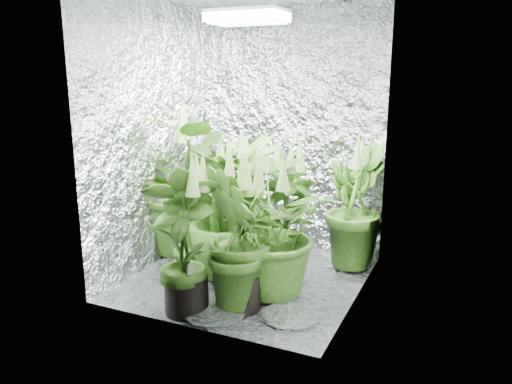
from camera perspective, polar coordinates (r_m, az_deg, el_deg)
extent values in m
plane|color=silver|center=(3.73, -0.90, -9.79)|extent=(1.60, 1.60, 0.00)
cube|color=silver|center=(4.18, 3.75, 7.00)|extent=(1.60, 0.02, 2.00)
cube|color=silver|center=(2.76, -8.07, 3.47)|extent=(1.60, 0.02, 2.00)
cube|color=silver|center=(3.86, -11.83, 6.19)|extent=(0.02, 1.60, 2.00)
cube|color=silver|center=(3.20, 12.16, 4.68)|extent=(0.02, 1.60, 2.00)
cube|color=gray|center=(3.44, -1.02, 19.46)|extent=(0.50, 0.30, 0.08)
cube|color=white|center=(3.43, -1.01, 18.71)|extent=(0.46, 0.26, 0.01)
cylinder|color=black|center=(3.53, -3.85, 21.00)|extent=(0.01, 0.01, 0.13)
cylinder|color=black|center=(4.16, -7.41, -5.32)|extent=(0.31, 0.31, 0.28)
cylinder|color=#493116|center=(4.12, -7.46, -3.71)|extent=(0.28, 0.28, 0.03)
imported|color=#143F0E|center=(4.04, -7.61, 0.87)|extent=(1.08, 1.08, 1.13)
cone|color=olive|center=(3.96, -7.83, 7.93)|extent=(0.10, 0.10, 0.28)
cylinder|color=black|center=(3.78, 3.40, -7.54)|extent=(0.26, 0.26, 0.24)
cylinder|color=#493116|center=(3.74, 3.42, -6.07)|extent=(0.24, 0.24, 0.03)
imported|color=#143F0E|center=(3.66, 3.48, -2.03)|extent=(0.64, 0.64, 0.93)
cone|color=olive|center=(3.57, 3.57, 4.32)|extent=(0.08, 0.08, 0.24)
cylinder|color=black|center=(3.96, 10.93, -6.85)|extent=(0.25, 0.25, 0.22)
cylinder|color=#493116|center=(3.93, 11.00, -5.54)|extent=(0.23, 0.23, 0.03)
imported|color=#143F0E|center=(3.85, 11.19, -1.44)|extent=(0.54, 0.54, 0.94)
cone|color=olive|center=(3.76, 11.48, 4.71)|extent=(0.08, 0.08, 0.22)
cylinder|color=black|center=(3.71, -3.82, -7.74)|extent=(0.29, 0.29, 0.26)
cylinder|color=#493116|center=(3.67, -3.85, -6.08)|extent=(0.27, 0.27, 0.03)
imported|color=#143F0E|center=(3.60, -3.91, -2.32)|extent=(0.68, 0.68, 0.93)
cone|color=olive|center=(3.51, -4.02, 3.99)|extent=(0.09, 0.09, 0.26)
cylinder|color=black|center=(3.39, 1.26, -9.84)|extent=(0.29, 0.29, 0.26)
cylinder|color=#493116|center=(3.35, 1.27, -8.05)|extent=(0.27, 0.27, 0.03)
imported|color=#143F0E|center=(3.27, 1.29, -4.30)|extent=(0.97, 0.97, 0.88)
cone|color=olive|center=(3.18, 1.32, 2.24)|extent=(0.09, 0.09, 0.26)
cylinder|color=black|center=(3.22, -7.94, -11.44)|extent=(0.28, 0.28, 0.25)
cylinder|color=#493116|center=(3.18, -8.00, -9.67)|extent=(0.25, 0.25, 0.03)
imported|color=#143F0E|center=(3.08, -8.17, -5.11)|extent=(0.68, 0.68, 0.94)
cone|color=olive|center=(2.98, -8.43, 2.37)|extent=(0.09, 0.09, 0.25)
cylinder|color=black|center=(3.24, -1.84, -11.25)|extent=(0.26, 0.26, 0.24)
cylinder|color=#493116|center=(3.20, -1.86, -9.58)|extent=(0.24, 0.24, 0.03)
imported|color=#143F0E|center=(3.10, -1.89, -5.03)|extent=(0.67, 0.67, 0.92)
cone|color=olive|center=(3.00, -1.95, 2.29)|extent=(0.08, 0.08, 0.24)
cylinder|color=black|center=(3.89, -1.23, -6.94)|extent=(0.25, 0.25, 0.23)
cylinder|color=#493116|center=(3.86, -1.24, -5.57)|extent=(0.23, 0.23, 0.03)
imported|color=#143F0E|center=(3.77, -1.27, -1.08)|extent=(0.72, 0.72, 0.99)
cone|color=olive|center=(3.68, -1.30, 5.60)|extent=(0.08, 0.08, 0.23)
cylinder|color=black|center=(4.07, 11.11, -7.41)|extent=(0.14, 0.14, 0.08)
cylinder|color=black|center=(4.01, 11.21, -5.35)|extent=(0.11, 0.11, 0.10)
cylinder|color=#4C4C51|center=(4.04, 10.47, -5.20)|extent=(0.07, 0.29, 0.29)
torus|color=#4C4C51|center=(4.04, 10.47, -5.20)|extent=(0.07, 0.30, 0.30)
cube|color=white|center=(3.10, -7.40, -8.89)|extent=(0.05, 0.02, 0.08)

